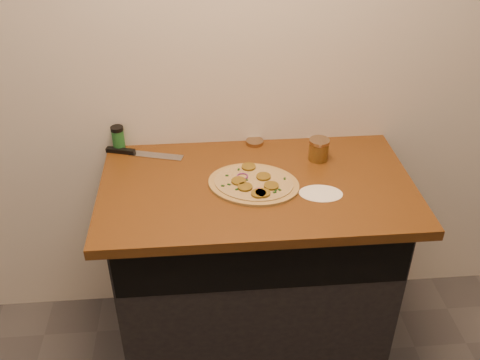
{
  "coord_description": "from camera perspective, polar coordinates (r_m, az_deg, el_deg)",
  "views": [
    {
      "loc": [
        -0.21,
        -0.27,
        2.04
      ],
      "look_at": [
        -0.07,
        1.37,
        0.95
      ],
      "focal_mm": 40.0,
      "sensor_mm": 36.0,
      "label": 1
    }
  ],
  "objects": [
    {
      "name": "flour_spill",
      "position": [
        2.01,
        8.61,
        -1.42
      ],
      "size": [
        0.18,
        0.18,
        0.0
      ],
      "primitive_type": "cylinder",
      "rotation": [
        0.0,
        0.0,
        -0.13
      ],
      "color": "white",
      "rests_on": "countertop"
    },
    {
      "name": "salsa_jar",
      "position": [
        2.19,
        8.39,
        3.25
      ],
      "size": [
        0.08,
        0.08,
        0.09
      ],
      "color": "#A21010",
      "rests_on": "countertop"
    },
    {
      "name": "chefs_knife",
      "position": [
        2.26,
        -10.91,
        2.84
      ],
      "size": [
        0.33,
        0.12,
        0.02
      ],
      "color": "#B7BAC1",
      "rests_on": "countertop"
    },
    {
      "name": "pizza",
      "position": [
        2.03,
        1.46,
        -0.38
      ],
      "size": [
        0.43,
        0.43,
        0.02
      ],
      "color": "tan",
      "rests_on": "countertop"
    },
    {
      "name": "cabinet",
      "position": [
        2.36,
        1.52,
        -9.37
      ],
      "size": [
        1.1,
        0.6,
        0.86
      ],
      "primitive_type": "cube",
      "color": "black",
      "rests_on": "ground"
    },
    {
      "name": "spice_shaker",
      "position": [
        2.29,
        -12.87,
        4.38
      ],
      "size": [
        0.05,
        0.05,
        0.11
      ],
      "color": "#20652B",
      "rests_on": "countertop"
    },
    {
      "name": "room_shell",
      "position": [
        0.48,
        23.25,
        -15.01
      ],
      "size": [
        4.02,
        3.52,
        2.71
      ],
      "color": "silver",
      "rests_on": "ground"
    },
    {
      "name": "mason_jar_lid",
      "position": [
        2.3,
        1.58,
        4.07
      ],
      "size": [
        0.08,
        0.08,
        0.02
      ],
      "primitive_type": "cylinder",
      "rotation": [
        0.0,
        0.0,
        -0.05
      ],
      "color": "#9B7B5A",
      "rests_on": "countertop"
    },
    {
      "name": "countertop",
      "position": [
        2.06,
        1.79,
        -0.72
      ],
      "size": [
        1.2,
        0.7,
        0.04
      ],
      "primitive_type": "cube",
      "color": "#643313",
      "rests_on": "cabinet"
    }
  ]
}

